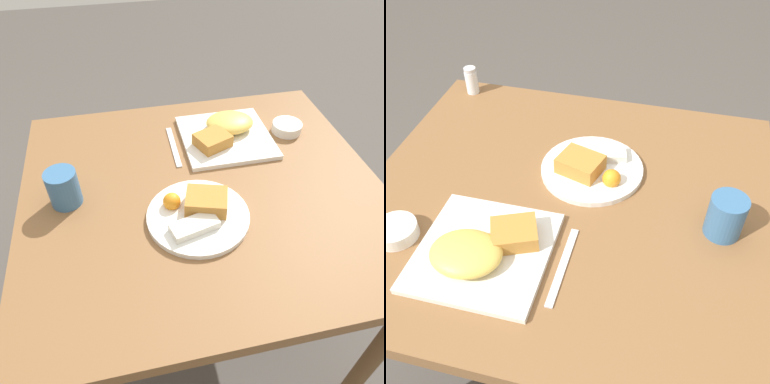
{
  "view_description": "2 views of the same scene",
  "coord_description": "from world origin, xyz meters",
  "views": [
    {
      "loc": [
        0.19,
        0.71,
        1.38
      ],
      "look_at": [
        0.04,
        0.03,
        0.73
      ],
      "focal_mm": 35.0,
      "sensor_mm": 36.0,
      "label": 1
    },
    {
      "loc": [
        0.21,
        -0.72,
        1.44
      ],
      "look_at": [
        0.03,
        -0.0,
        0.73
      ],
      "focal_mm": 42.0,
      "sensor_mm": 36.0,
      "label": 2
    }
  ],
  "objects": [
    {
      "name": "salt_shaker",
      "position": [
        -0.4,
        0.38,
        0.74
      ],
      "size": [
        0.04,
        0.04,
        0.08
      ],
      "color": "white",
      "rests_on": "dining_table"
    },
    {
      "name": "dining_table",
      "position": [
        0.0,
        0.0,
        0.62
      ],
      "size": [
        0.96,
        0.88,
        0.71
      ],
      "color": "brown",
      "rests_on": "ground_plane"
    },
    {
      "name": "plate_square_near",
      "position": [
        -0.12,
        -0.21,
        0.73
      ],
      "size": [
        0.27,
        0.27,
        0.06
      ],
      "color": "white",
      "rests_on": "dining_table"
    },
    {
      "name": "ground_plane",
      "position": [
        0.0,
        0.0,
        0.0
      ],
      "size": [
        8.0,
        8.0,
        0.0
      ],
      "primitive_type": "plane",
      "color": "#4C4742"
    },
    {
      "name": "sauce_ramekin",
      "position": [
        -0.32,
        -0.2,
        0.72
      ],
      "size": [
        0.09,
        0.09,
        0.03
      ],
      "color": "white",
      "rests_on": "dining_table"
    },
    {
      "name": "plate_oval_far",
      "position": [
        0.04,
        0.1,
        0.72
      ],
      "size": [
        0.25,
        0.25,
        0.05
      ],
      "color": "white",
      "rests_on": "dining_table"
    },
    {
      "name": "coffee_mug",
      "position": [
        0.35,
        -0.02,
        0.75
      ],
      "size": [
        0.08,
        0.08,
        0.1
      ],
      "color": "#386693",
      "rests_on": "dining_table"
    },
    {
      "name": "butter_knife",
      "position": [
        0.05,
        -0.19,
        0.71
      ],
      "size": [
        0.02,
        0.2,
        0.0
      ],
      "rotation": [
        0.0,
        0.0,
        1.56
      ],
      "color": "silver",
      "rests_on": "dining_table"
    }
  ]
}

